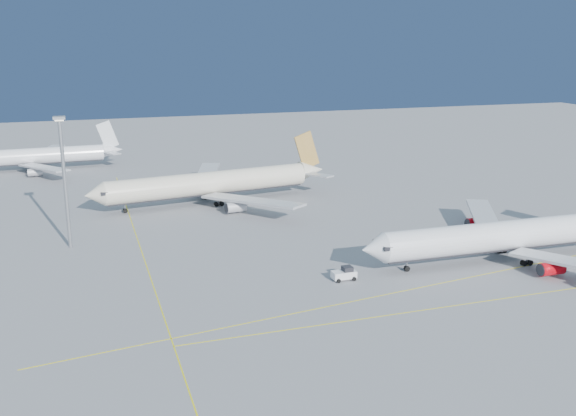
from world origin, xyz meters
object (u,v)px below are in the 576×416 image
object	(u,v)px
airliner_virgin	(518,235)
pushback_tug	(345,274)
light_mast	(64,172)
airliner_etihad	(214,183)
airliner_third	(33,156)

from	to	relation	value
airliner_virgin	pushback_tug	bearing A→B (deg)	-179.27
airliner_virgin	light_mast	size ratio (longest dim) A/B	2.43
airliner_virgin	pushback_tug	size ratio (longest dim) A/B	15.12
pushback_tug	light_mast	bearing A→B (deg)	142.33
airliner_etihad	pushback_tug	xyz separation A→B (m)	(9.91, -59.80, -3.94)
pushback_tug	light_mast	size ratio (longest dim) A/B	0.16
pushback_tug	airliner_virgin	bearing A→B (deg)	-0.96
airliner_etihad	light_mast	world-z (taller)	light_mast
airliner_virgin	light_mast	distance (m)	86.59
airliner_third	light_mast	world-z (taller)	light_mast
airliner_virgin	airliner_etihad	size ratio (longest dim) A/B	0.99
airliner_etihad	airliner_third	xyz separation A→B (m)	(-45.16, 57.62, -0.56)
airliner_etihad	pushback_tug	bearing A→B (deg)	-89.19
airliner_third	airliner_virgin	bearing A→B (deg)	-54.96
light_mast	airliner_etihad	bearing A→B (deg)	37.55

